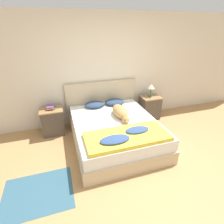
{
  "coord_description": "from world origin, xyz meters",
  "views": [
    {
      "loc": [
        -1.1,
        -1.91,
        2.25
      ],
      "look_at": [
        -0.09,
        1.23,
        0.61
      ],
      "focal_mm": 28.0,
      "sensor_mm": 36.0,
      "label": 1
    }
  ],
  "objects": [
    {
      "name": "ground_plane",
      "position": [
        0.0,
        0.0,
        0.0
      ],
      "size": [
        16.0,
        16.0,
        0.0
      ],
      "primitive_type": "plane",
      "color": "tan"
    },
    {
      "name": "quilt",
      "position": [
        -0.11,
        0.38,
        0.56
      ],
      "size": [
        1.44,
        0.63,
        0.12
      ],
      "color": "yellow",
      "rests_on": "bed"
    },
    {
      "name": "table_lamp",
      "position": [
        1.13,
        1.82,
        0.86
      ],
      "size": [
        0.18,
        0.18,
        0.33
      ],
      "color": "#336B4C",
      "rests_on": "nightstand_right"
    },
    {
      "name": "rug",
      "position": [
        -1.6,
        0.14,
        0.0
      ],
      "size": [
        1.01,
        0.82,
        0.0
      ],
      "color": "#335B70",
      "rests_on": "ground_plane"
    },
    {
      "name": "headboard",
      "position": [
        -0.09,
        2.06,
        0.54
      ],
      "size": [
        1.77,
        0.06,
        1.04
      ],
      "color": "#C6B28E",
      "rests_on": "ground_plane"
    },
    {
      "name": "nightstand_left",
      "position": [
        -1.32,
        1.79,
        0.31
      ],
      "size": [
        0.49,
        0.43,
        0.61
      ],
      "color": "#4C4238",
      "rests_on": "ground_plane"
    },
    {
      "name": "bed",
      "position": [
        -0.09,
        1.03,
        0.25
      ],
      "size": [
        1.69,
        2.02,
        0.51
      ],
      "color": "#C6B28E",
      "rests_on": "ground_plane"
    },
    {
      "name": "pillow_left",
      "position": [
        -0.34,
        1.81,
        0.57
      ],
      "size": [
        0.46,
        0.35,
        0.12
      ],
      "color": "navy",
      "rests_on": "bed"
    },
    {
      "name": "pillow_right",
      "position": [
        0.15,
        1.81,
        0.57
      ],
      "size": [
        0.46,
        0.35,
        0.12
      ],
      "color": "navy",
      "rests_on": "bed"
    },
    {
      "name": "wall_back",
      "position": [
        0.0,
        2.13,
        1.27
      ],
      "size": [
        9.0,
        0.06,
        2.55
      ],
      "color": "beige",
      "rests_on": "ground_plane"
    },
    {
      "name": "book_stack",
      "position": [
        -1.33,
        1.81,
        0.64
      ],
      "size": [
        0.18,
        0.22,
        0.07
      ],
      "color": "#337547",
      "rests_on": "nightstand_left"
    },
    {
      "name": "nightstand_right",
      "position": [
        1.13,
        1.79,
        0.31
      ],
      "size": [
        0.49,
        0.43,
        0.61
      ],
      "color": "#4C4238",
      "rests_on": "ground_plane"
    },
    {
      "name": "dog",
      "position": [
        0.07,
        1.17,
        0.62
      ],
      "size": [
        0.28,
        0.8,
        0.22
      ],
      "color": "tan",
      "rests_on": "bed"
    }
  ]
}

